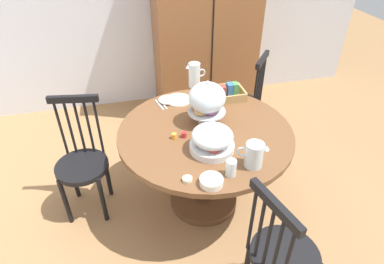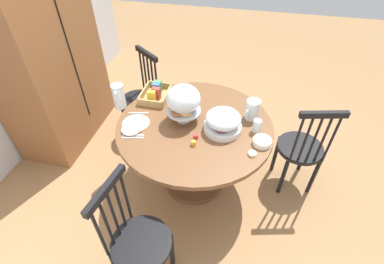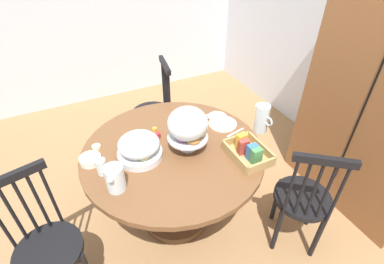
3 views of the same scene
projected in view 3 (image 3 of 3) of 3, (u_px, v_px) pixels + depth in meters
name	position (u px, v px, depth m)	size (l,w,h in m)	color
ground_plane	(188.00, 221.00, 2.42)	(10.00, 10.00, 0.00)	#997047
dining_table	(174.00, 169.00, 2.14)	(1.28, 1.28, 0.74)	brown
windsor_chair_near_window	(47.00, 248.00, 1.73)	(0.42, 0.42, 0.97)	black
windsor_chair_by_cabinet	(303.00, 200.00, 2.02)	(0.47, 0.47, 0.97)	black
windsor_chair_facing_door	(154.00, 113.00, 2.92)	(0.41, 0.41, 0.97)	black
pastry_stand_with_dome	(188.00, 125.00, 1.92)	(0.28, 0.28, 0.34)	silver
fruit_platter_covered	(139.00, 147.00, 1.91)	(0.30, 0.30, 0.18)	silver
orange_juice_pitcher	(115.00, 179.00, 1.69)	(0.18, 0.12, 0.17)	silver
milk_pitcher	(262.00, 120.00, 2.14)	(0.19, 0.10, 0.22)	silver
cereal_basket	(248.00, 152.00, 1.94)	(0.32, 0.24, 0.12)	tan
china_plate_large	(223.00, 124.00, 2.26)	(0.22, 0.22, 0.01)	white
china_plate_small	(217.00, 117.00, 2.32)	(0.15, 0.15, 0.01)	white
cereal_bowl	(90.00, 160.00, 1.90)	(0.14, 0.14, 0.04)	white
drinking_glass	(102.00, 167.00, 1.80)	(0.06, 0.06, 0.11)	silver
butter_dish	(96.00, 147.00, 2.03)	(0.06, 0.06, 0.02)	beige
jam_jar_strawberry	(158.00, 135.00, 2.12)	(0.04, 0.04, 0.04)	#B7282D
jam_jar_apricot	(155.00, 130.00, 2.17)	(0.04, 0.04, 0.04)	orange
table_knife	(211.00, 116.00, 2.35)	(0.17, 0.01, 0.01)	silver
dinner_fork	(208.00, 115.00, 2.37)	(0.17, 0.01, 0.01)	silver
soup_spoon	(235.00, 133.00, 2.17)	(0.17, 0.01, 0.01)	silver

